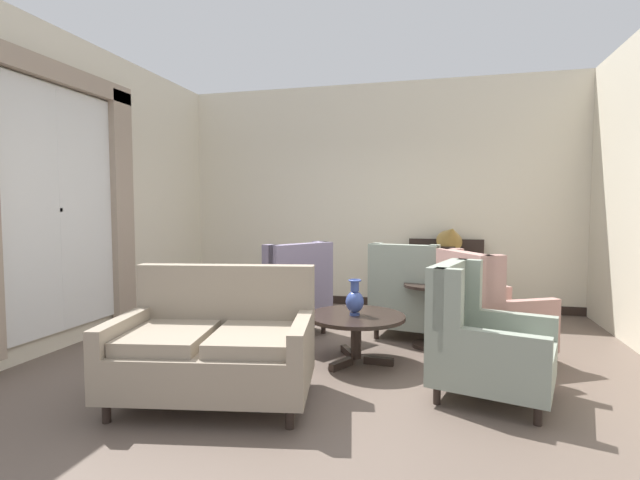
{
  "coord_description": "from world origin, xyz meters",
  "views": [
    {
      "loc": [
        0.89,
        -4.03,
        1.46
      ],
      "look_at": [
        -0.35,
        0.94,
        1.12
      ],
      "focal_mm": 26.06,
      "sensor_mm": 36.0,
      "label": 1
    }
  ],
  "objects_px": {
    "armchair_near_sideboard": "(482,342)",
    "sideboard": "(445,280)",
    "armchair_back_corner": "(408,297)",
    "settee": "(215,347)",
    "side_table": "(429,309)",
    "gramophone": "(450,238)",
    "porcelain_vase": "(355,300)",
    "armchair_beside_settee": "(486,314)",
    "armchair_foreground_right": "(287,297)",
    "coffee_table": "(356,323)"
  },
  "relations": [
    {
      "from": "armchair_foreground_right",
      "to": "sideboard",
      "type": "distance_m",
      "value": 2.43
    },
    {
      "from": "gramophone",
      "to": "side_table",
      "type": "bearing_deg",
      "value": -98.48
    },
    {
      "from": "porcelain_vase",
      "to": "settee",
      "type": "bearing_deg",
      "value": -129.18
    },
    {
      "from": "settee",
      "to": "armchair_foreground_right",
      "type": "relative_size",
      "value": 1.36
    },
    {
      "from": "armchair_near_sideboard",
      "to": "settee",
      "type": "bearing_deg",
      "value": 121.34
    },
    {
      "from": "coffee_table",
      "to": "armchair_near_sideboard",
      "type": "distance_m",
      "value": 1.21
    },
    {
      "from": "settee",
      "to": "gramophone",
      "type": "bearing_deg",
      "value": 51.96
    },
    {
      "from": "coffee_table",
      "to": "porcelain_vase",
      "type": "relative_size",
      "value": 2.75
    },
    {
      "from": "armchair_beside_settee",
      "to": "gramophone",
      "type": "relative_size",
      "value": 2.07
    },
    {
      "from": "coffee_table",
      "to": "gramophone",
      "type": "height_order",
      "value": "gramophone"
    },
    {
      "from": "armchair_back_corner",
      "to": "sideboard",
      "type": "relative_size",
      "value": 1.04
    },
    {
      "from": "sideboard",
      "to": "settee",
      "type": "bearing_deg",
      "value": -116.6
    },
    {
      "from": "coffee_table",
      "to": "porcelain_vase",
      "type": "xyz_separation_m",
      "value": [
        -0.01,
        -0.02,
        0.22
      ]
    },
    {
      "from": "settee",
      "to": "porcelain_vase",
      "type": "bearing_deg",
      "value": 40.65
    },
    {
      "from": "sideboard",
      "to": "gramophone",
      "type": "distance_m",
      "value": 0.61
    },
    {
      "from": "settee",
      "to": "armchair_foreground_right",
      "type": "bearing_deg",
      "value": 81.16
    },
    {
      "from": "coffee_table",
      "to": "settee",
      "type": "height_order",
      "value": "settee"
    },
    {
      "from": "armchair_beside_settee",
      "to": "armchair_foreground_right",
      "type": "height_order",
      "value": "armchair_foreground_right"
    },
    {
      "from": "porcelain_vase",
      "to": "armchair_foreground_right",
      "type": "relative_size",
      "value": 0.29
    },
    {
      "from": "armchair_near_sideboard",
      "to": "sideboard",
      "type": "relative_size",
      "value": 1.0
    },
    {
      "from": "gramophone",
      "to": "porcelain_vase",
      "type": "bearing_deg",
      "value": -111.55
    },
    {
      "from": "settee",
      "to": "gramophone",
      "type": "distance_m",
      "value": 3.93
    },
    {
      "from": "armchair_near_sideboard",
      "to": "armchair_beside_settee",
      "type": "bearing_deg",
      "value": 8.35
    },
    {
      "from": "settee",
      "to": "armchair_beside_settee",
      "type": "bearing_deg",
      "value": 25.67
    },
    {
      "from": "settee",
      "to": "sideboard",
      "type": "height_order",
      "value": "sideboard"
    },
    {
      "from": "armchair_near_sideboard",
      "to": "side_table",
      "type": "bearing_deg",
      "value": 34.26
    },
    {
      "from": "armchair_back_corner",
      "to": "side_table",
      "type": "distance_m",
      "value": 0.45
    },
    {
      "from": "armchair_near_sideboard",
      "to": "sideboard",
      "type": "bearing_deg",
      "value": 19.86
    },
    {
      "from": "settee",
      "to": "side_table",
      "type": "bearing_deg",
      "value": 38.54
    },
    {
      "from": "coffee_table",
      "to": "settee",
      "type": "distance_m",
      "value": 1.43
    },
    {
      "from": "coffee_table",
      "to": "side_table",
      "type": "xyz_separation_m",
      "value": [
        0.67,
        0.68,
        0.02
      ]
    },
    {
      "from": "coffee_table",
      "to": "armchair_beside_settee",
      "type": "bearing_deg",
      "value": 18.92
    },
    {
      "from": "armchair_near_sideboard",
      "to": "armchair_foreground_right",
      "type": "distance_m",
      "value": 2.43
    },
    {
      "from": "settee",
      "to": "side_table",
      "type": "distance_m",
      "value": 2.38
    },
    {
      "from": "porcelain_vase",
      "to": "settee",
      "type": "distance_m",
      "value": 1.42
    },
    {
      "from": "coffee_table",
      "to": "armchair_foreground_right",
      "type": "bearing_deg",
      "value": 140.05
    },
    {
      "from": "armchair_beside_settee",
      "to": "armchair_near_sideboard",
      "type": "distance_m",
      "value": 0.97
    },
    {
      "from": "coffee_table",
      "to": "porcelain_vase",
      "type": "height_order",
      "value": "porcelain_vase"
    },
    {
      "from": "armchair_foreground_right",
      "to": "side_table",
      "type": "bearing_deg",
      "value": 118.58
    },
    {
      "from": "porcelain_vase",
      "to": "side_table",
      "type": "distance_m",
      "value": 0.99
    },
    {
      "from": "settee",
      "to": "sideboard",
      "type": "distance_m",
      "value": 3.94
    },
    {
      "from": "armchair_near_sideboard",
      "to": "armchair_back_corner",
      "type": "bearing_deg",
      "value": 38.02
    },
    {
      "from": "porcelain_vase",
      "to": "armchair_foreground_right",
      "type": "height_order",
      "value": "armchair_foreground_right"
    },
    {
      "from": "settee",
      "to": "gramophone",
      "type": "height_order",
      "value": "gramophone"
    },
    {
      "from": "gramophone",
      "to": "armchair_foreground_right",
      "type": "bearing_deg",
      "value": -140.57
    },
    {
      "from": "gramophone",
      "to": "sideboard",
      "type": "bearing_deg",
      "value": 118.5
    },
    {
      "from": "side_table",
      "to": "gramophone",
      "type": "xyz_separation_m",
      "value": [
        0.24,
        1.64,
        0.66
      ]
    },
    {
      "from": "gramophone",
      "to": "armchair_near_sideboard",
      "type": "bearing_deg",
      "value": -86.62
    },
    {
      "from": "porcelain_vase",
      "to": "side_table",
      "type": "height_order",
      "value": "porcelain_vase"
    },
    {
      "from": "porcelain_vase",
      "to": "armchair_beside_settee",
      "type": "distance_m",
      "value": 1.3
    }
  ]
}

